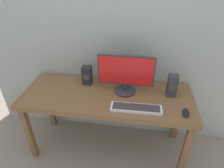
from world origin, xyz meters
The scene contains 7 objects.
ground_plane centered at (0.00, 0.00, 0.00)m, with size 6.00×6.00×0.00m, color gray.
desk centered at (0.00, 0.00, 0.64)m, with size 1.60×0.60×0.71m.
monitor centered at (0.16, 0.08, 0.90)m, with size 0.52×0.21×0.37m.
keyboard_primary centered at (0.28, -0.18, 0.73)m, with size 0.43×0.12×0.03m.
mouse centered at (0.69, -0.18, 0.73)m, with size 0.05×0.11×0.04m, color black.
speaker_right centered at (0.59, 0.08, 0.82)m, with size 0.08×0.09×0.21m.
speaker_left centered at (-0.23, 0.16, 0.81)m, with size 0.09×0.09×0.19m.
Camera 1 is at (0.27, -1.46, 1.77)m, focal length 31.07 mm.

